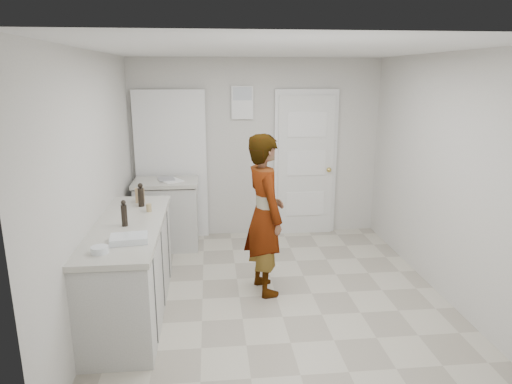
{
  "coord_description": "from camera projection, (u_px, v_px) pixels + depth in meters",
  "views": [
    {
      "loc": [
        -0.66,
        -4.37,
        2.29
      ],
      "look_at": [
        -0.17,
        0.4,
        1.04
      ],
      "focal_mm": 32.0,
      "sensor_mm": 36.0,
      "label": 1
    }
  ],
  "objects": [
    {
      "name": "ground",
      "position": [
        276.0,
        295.0,
        4.85
      ],
      "size": [
        4.0,
        4.0,
        0.0
      ],
      "primitive_type": "plane",
      "color": "gray",
      "rests_on": "ground"
    },
    {
      "name": "room_shell",
      "position": [
        245.0,
        165.0,
        6.45
      ],
      "size": [
        4.0,
        4.0,
        4.0
      ],
      "color": "beige",
      "rests_on": "ground"
    },
    {
      "name": "main_counter",
      "position": [
        131.0,
        272.0,
        4.41
      ],
      "size": [
        0.64,
        1.96,
        0.93
      ],
      "color": "silver",
      "rests_on": "ground"
    },
    {
      "name": "side_counter",
      "position": [
        167.0,
        217.0,
        6.11
      ],
      "size": [
        0.84,
        0.61,
        0.93
      ],
      "color": "silver",
      "rests_on": "ground"
    },
    {
      "name": "person",
      "position": [
        265.0,
        215.0,
        4.76
      ],
      "size": [
        0.54,
        0.7,
        1.71
      ],
      "primitive_type": "imported",
      "rotation": [
        0.0,
        0.0,
        1.8
      ],
      "color": "silver",
      "rests_on": "ground"
    },
    {
      "name": "cake_mix_box",
      "position": [
        140.0,
        195.0,
        4.95
      ],
      "size": [
        0.1,
        0.06,
        0.16
      ],
      "primitive_type": "cube",
      "rotation": [
        0.0,
        0.0,
        0.13
      ],
      "color": "#8E6947",
      "rests_on": "main_counter"
    },
    {
      "name": "spice_jar",
      "position": [
        149.0,
        208.0,
        4.63
      ],
      "size": [
        0.05,
        0.05,
        0.08
      ],
      "primitive_type": "cylinder",
      "color": "tan",
      "rests_on": "main_counter"
    },
    {
      "name": "oil_cruet_a",
      "position": [
        141.0,
        195.0,
        4.8
      ],
      "size": [
        0.06,
        0.06,
        0.25
      ],
      "color": "black",
      "rests_on": "main_counter"
    },
    {
      "name": "oil_cruet_b",
      "position": [
        124.0,
        214.0,
        4.17
      ],
      "size": [
        0.06,
        0.06,
        0.25
      ],
      "color": "black",
      "rests_on": "main_counter"
    },
    {
      "name": "baking_dish",
      "position": [
        129.0,
        239.0,
        3.8
      ],
      "size": [
        0.33,
        0.25,
        0.05
      ],
      "rotation": [
        0.0,
        0.0,
        0.12
      ],
      "color": "silver",
      "rests_on": "main_counter"
    },
    {
      "name": "egg_bowl",
      "position": [
        100.0,
        250.0,
        3.56
      ],
      "size": [
        0.14,
        0.14,
        0.05
      ],
      "color": "silver",
      "rests_on": "main_counter"
    },
    {
      "name": "papers",
      "position": [
        171.0,
        180.0,
        5.98
      ],
      "size": [
        0.36,
        0.39,
        0.01
      ],
      "primitive_type": "cube",
      "rotation": [
        0.0,
        0.0,
        0.55
      ],
      "color": "white",
      "rests_on": "side_counter"
    }
  ]
}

